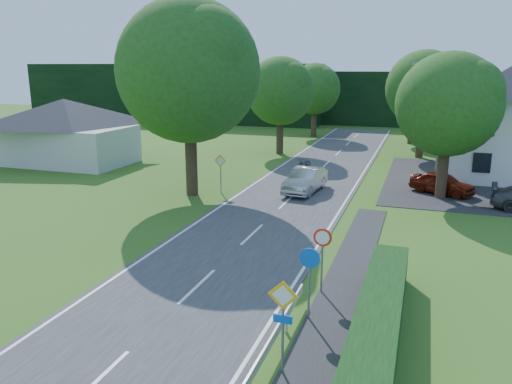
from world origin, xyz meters
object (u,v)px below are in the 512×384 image
(streetlight, at_px, (438,120))
(motorcycle, at_px, (304,164))
(moving_car, at_px, (305,180))
(parked_car_red, at_px, (442,183))
(parasol, at_px, (500,164))

(streetlight, relative_size, motorcycle, 4.82)
(moving_car, bearing_deg, parked_car_red, 21.61)
(moving_car, bearing_deg, streetlight, 28.95)
(motorcycle, height_order, parked_car_red, parked_car_red)
(streetlight, distance_m, parasol, 7.52)
(moving_car, relative_size, parasol, 2.09)
(streetlight, xyz_separation_m, moving_car, (-7.58, -3.26, -3.67))
(moving_car, height_order, parasol, parasol)
(streetlight, distance_m, parked_car_red, 3.91)
(moving_car, relative_size, motorcycle, 2.76)
(moving_car, xyz_separation_m, parasol, (12.03, 8.26, 0.23))
(parasol, bearing_deg, moving_car, -145.52)
(streetlight, height_order, parked_car_red, streetlight)
(moving_car, relative_size, parked_car_red, 1.17)
(streetlight, height_order, motorcycle, streetlight)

